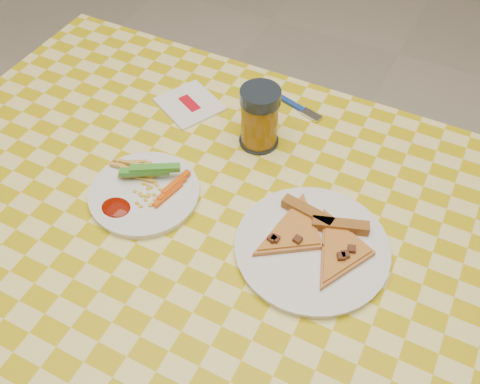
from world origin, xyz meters
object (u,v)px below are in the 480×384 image
plate_left (145,194)px  drink_glass (260,118)px  table (219,245)px  plate_right (312,249)px

plate_left → drink_glass: drink_glass is taller
plate_left → table: bearing=3.7°
table → plate_left: 0.17m
table → plate_left: bearing=-176.3°
plate_left → plate_right: same height
table → drink_glass: 0.26m
table → plate_right: (0.17, 0.02, 0.08)m
table → drink_glass: bearing=95.6°
table → plate_left: (-0.15, -0.01, 0.08)m
plate_right → drink_glass: 0.28m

